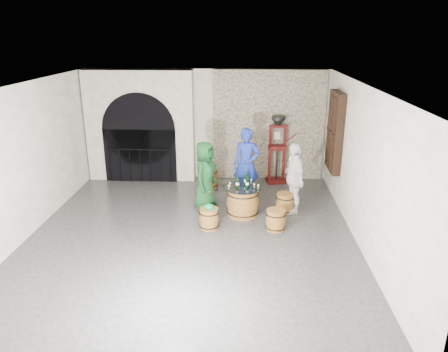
{
  "coord_description": "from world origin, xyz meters",
  "views": [
    {
      "loc": [
        1.11,
        -8.18,
        4.2
      ],
      "look_at": [
        0.66,
        1.01,
        1.05
      ],
      "focal_mm": 34.0,
      "sensor_mm": 36.0,
      "label": 1
    }
  ],
  "objects_px": {
    "person_white": "(294,178)",
    "wine_bottle_right": "(246,179)",
    "barrel_stool_near_left": "(209,218)",
    "wine_bottle_center": "(247,182)",
    "barrel_table": "(243,201)",
    "wine_bottle_left": "(237,182)",
    "barrel_stool_left": "(205,198)",
    "side_barrel": "(210,178)",
    "corking_press": "(277,145)",
    "person_blue": "(247,164)",
    "barrel_stool_near_right": "(276,220)",
    "person_green": "(205,175)",
    "barrel_stool_far": "(246,190)",
    "barrel_stool_right": "(285,203)"
  },
  "relations": [
    {
      "from": "person_green",
      "to": "side_barrel",
      "type": "height_order",
      "value": "person_green"
    },
    {
      "from": "wine_bottle_center",
      "to": "wine_bottle_right",
      "type": "xyz_separation_m",
      "value": [
        -0.03,
        0.22,
        0.0
      ]
    },
    {
      "from": "wine_bottle_left",
      "to": "wine_bottle_right",
      "type": "bearing_deg",
      "value": 50.89
    },
    {
      "from": "wine_bottle_left",
      "to": "wine_bottle_center",
      "type": "height_order",
      "value": "same"
    },
    {
      "from": "barrel_stool_left",
      "to": "wine_bottle_center",
      "type": "bearing_deg",
      "value": -24.31
    },
    {
      "from": "barrel_stool_near_left",
      "to": "wine_bottle_right",
      "type": "relative_size",
      "value": 1.48
    },
    {
      "from": "person_white",
      "to": "wine_bottle_right",
      "type": "height_order",
      "value": "person_white"
    },
    {
      "from": "person_green",
      "to": "barrel_stool_left",
      "type": "bearing_deg",
      "value": 82.0
    },
    {
      "from": "side_barrel",
      "to": "wine_bottle_center",
      "type": "bearing_deg",
      "value": -60.96
    },
    {
      "from": "barrel_stool_near_left",
      "to": "person_green",
      "type": "relative_size",
      "value": 0.28
    },
    {
      "from": "barrel_stool_near_left",
      "to": "corking_press",
      "type": "xyz_separation_m",
      "value": [
        1.7,
        3.16,
        0.9
      ]
    },
    {
      "from": "person_blue",
      "to": "wine_bottle_right",
      "type": "distance_m",
      "value": 0.9
    },
    {
      "from": "wine_bottle_center",
      "to": "side_barrel",
      "type": "bearing_deg",
      "value": 119.04
    },
    {
      "from": "wine_bottle_center",
      "to": "barrel_stool_left",
      "type": "bearing_deg",
      "value": 155.69
    },
    {
      "from": "barrel_table",
      "to": "side_barrel",
      "type": "distance_m",
      "value": 2.06
    },
    {
      "from": "wine_bottle_left",
      "to": "corking_press",
      "type": "relative_size",
      "value": 0.17
    },
    {
      "from": "corking_press",
      "to": "barrel_stool_right",
      "type": "bearing_deg",
      "value": -96.34
    },
    {
      "from": "person_white",
      "to": "wine_bottle_left",
      "type": "xyz_separation_m",
      "value": [
        -1.34,
        -0.33,
        -0.01
      ]
    },
    {
      "from": "wine_bottle_left",
      "to": "person_blue",
      "type": "bearing_deg",
      "value": 79.35
    },
    {
      "from": "barrel_stool_near_left",
      "to": "barrel_table",
      "type": "bearing_deg",
      "value": 45.14
    },
    {
      "from": "barrel_stool_near_left",
      "to": "wine_bottle_center",
      "type": "distance_m",
      "value": 1.27
    },
    {
      "from": "barrel_stool_near_left",
      "to": "wine_bottle_center",
      "type": "xyz_separation_m",
      "value": [
        0.84,
        0.72,
        0.61
      ]
    },
    {
      "from": "barrel_table",
      "to": "barrel_stool_right",
      "type": "xyz_separation_m",
      "value": [
        1.03,
        0.25,
        -0.12
      ]
    },
    {
      "from": "barrel_stool_near_right",
      "to": "wine_bottle_center",
      "type": "relative_size",
      "value": 1.48
    },
    {
      "from": "person_blue",
      "to": "person_white",
      "type": "xyz_separation_m",
      "value": [
        1.13,
        -0.8,
        -0.08
      ]
    },
    {
      "from": "barrel_table",
      "to": "barrel_stool_left",
      "type": "distance_m",
      "value": 1.06
    },
    {
      "from": "corking_press",
      "to": "person_green",
      "type": "bearing_deg",
      "value": -142.04
    },
    {
      "from": "side_barrel",
      "to": "corking_press",
      "type": "xyz_separation_m",
      "value": [
        1.89,
        0.57,
        0.83
      ]
    },
    {
      "from": "wine_bottle_left",
      "to": "wine_bottle_right",
      "type": "distance_m",
      "value": 0.31
    },
    {
      "from": "barrel_stool_near_left",
      "to": "person_green",
      "type": "xyz_separation_m",
      "value": [
        -0.19,
        1.19,
        0.61
      ]
    },
    {
      "from": "barrel_stool_near_right",
      "to": "barrel_stool_near_left",
      "type": "height_order",
      "value": "same"
    },
    {
      "from": "barrel_stool_near_right",
      "to": "wine_bottle_right",
      "type": "distance_m",
      "value": 1.32
    },
    {
      "from": "person_white",
      "to": "person_blue",
      "type": "bearing_deg",
      "value": -139.14
    },
    {
      "from": "barrel_stool_near_left",
      "to": "wine_bottle_left",
      "type": "xyz_separation_m",
      "value": [
        0.61,
        0.7,
        0.61
      ]
    },
    {
      "from": "barrel_stool_right",
      "to": "wine_bottle_center",
      "type": "height_order",
      "value": "wine_bottle_center"
    },
    {
      "from": "barrel_stool_right",
      "to": "corking_press",
      "type": "xyz_separation_m",
      "value": [
        -0.07,
        2.16,
        0.9
      ]
    },
    {
      "from": "person_blue",
      "to": "corking_press",
      "type": "xyz_separation_m",
      "value": [
        0.88,
        1.32,
        0.19
      ]
    },
    {
      "from": "person_green",
      "to": "wine_bottle_left",
      "type": "bearing_deg",
      "value": -103.84
    },
    {
      "from": "barrel_table",
      "to": "barrel_stool_near_left",
      "type": "xyz_separation_m",
      "value": [
        -0.74,
        -0.75,
        -0.12
      ]
    },
    {
      "from": "barrel_stool_right",
      "to": "barrel_stool_near_left",
      "type": "height_order",
      "value": "same"
    },
    {
      "from": "barrel_table",
      "to": "wine_bottle_right",
      "type": "bearing_deg",
      "value": 71.91
    },
    {
      "from": "person_white",
      "to": "barrel_stool_right",
      "type": "bearing_deg",
      "value": -90.43
    },
    {
      "from": "barrel_stool_near_right",
      "to": "barrel_stool_near_left",
      "type": "bearing_deg",
      "value": 179.72
    },
    {
      "from": "barrel_stool_near_right",
      "to": "wine_bottle_right",
      "type": "xyz_separation_m",
      "value": [
        -0.67,
        0.95,
        0.61
      ]
    },
    {
      "from": "person_white",
      "to": "barrel_stool_left",
      "type": "bearing_deg",
      "value": -108.13
    },
    {
      "from": "person_green",
      "to": "barrel_stool_far",
      "type": "bearing_deg",
      "value": -41.65
    },
    {
      "from": "barrel_stool_near_right",
      "to": "side_barrel",
      "type": "distance_m",
      "value": 3.09
    },
    {
      "from": "wine_bottle_right",
      "to": "barrel_stool_far",
      "type": "bearing_deg",
      "value": 88.94
    },
    {
      "from": "wine_bottle_right",
      "to": "wine_bottle_left",
      "type": "bearing_deg",
      "value": -129.11
    },
    {
      "from": "barrel_stool_near_right",
      "to": "person_blue",
      "type": "distance_m",
      "value": 2.08
    }
  ]
}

